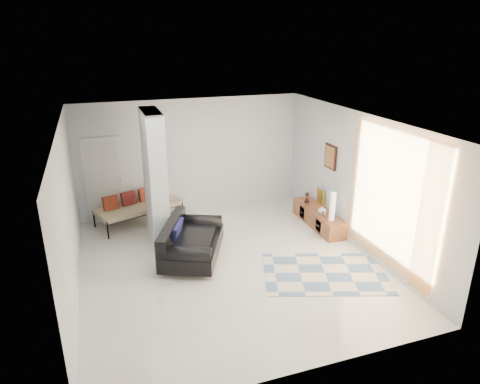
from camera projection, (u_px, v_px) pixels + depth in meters
name	position (u px, v px, depth m)	size (l,w,h in m)	color
floor	(229.00, 264.00, 8.32)	(6.00, 6.00, 0.00)	beige
ceiling	(228.00, 122.00, 7.35)	(6.00, 6.00, 0.00)	white
wall_back	(192.00, 156.00, 10.50)	(6.00, 6.00, 0.00)	silver
wall_front	(303.00, 281.00, 5.18)	(6.00, 6.00, 0.00)	silver
wall_left	(68.00, 217.00, 6.99)	(6.00, 6.00, 0.00)	silver
wall_right	(357.00, 182.00, 8.68)	(6.00, 6.00, 0.00)	silver
partition_column	(155.00, 178.00, 8.92)	(0.35, 1.20, 2.80)	silver
hallway_door	(104.00, 180.00, 9.95)	(0.85, 0.06, 2.04)	silver
curtain	(390.00, 199.00, 7.62)	(2.55, 2.55, 0.00)	#FFA243
wall_art	(331.00, 157.00, 9.51)	(0.04, 0.45, 0.55)	black
media_console	(318.00, 217.00, 9.95)	(0.45, 1.78, 0.80)	brown
loveseat	(189.00, 242.00, 8.45)	(1.62, 1.98, 0.76)	silver
daybed	(137.00, 206.00, 10.06)	(2.08, 1.42, 0.77)	black
area_rug	(325.00, 273.00, 8.01)	(2.26, 1.51, 0.01)	beige
cylinder_lamp	(333.00, 206.00, 9.23)	(0.12, 0.12, 0.63)	silver
bronze_figurine	(307.00, 197.00, 10.28)	(0.12, 0.12, 0.25)	black
vase	(322.00, 210.00, 9.63)	(0.19, 0.19, 0.20)	white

